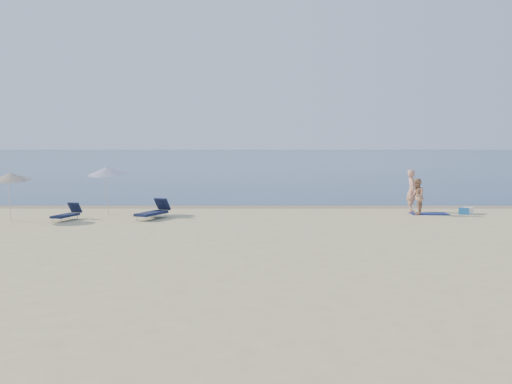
# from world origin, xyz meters

# --- Properties ---
(ground) EXTENTS (160.00, 160.00, 0.00)m
(ground) POSITION_xyz_m (0.00, 0.00, 0.00)
(ground) COLOR #C5B983
(ground) RESTS_ON ground
(sea) EXTENTS (240.00, 160.00, 0.01)m
(sea) POSITION_xyz_m (0.00, 100.00, 0.00)
(sea) COLOR #0C2748
(sea) RESTS_ON ground
(wet_sand_strip) EXTENTS (240.00, 1.60, 0.00)m
(wet_sand_strip) POSITION_xyz_m (0.00, 19.40, 0.00)
(wet_sand_strip) COLOR #847254
(wet_sand_strip) RESTS_ON ground
(person_left) EXTENTS (0.52, 0.73, 1.90)m
(person_left) POSITION_xyz_m (4.51, 17.37, 0.95)
(person_left) COLOR tan
(person_left) RESTS_ON ground
(person_right) EXTENTS (0.72, 0.86, 1.57)m
(person_right) POSITION_xyz_m (4.43, 16.17, 0.78)
(person_right) COLOR #AF7B5C
(person_right) RESTS_ON ground
(beach_towel) EXTENTS (1.61, 0.91, 0.03)m
(beach_towel) POSITION_xyz_m (5.06, 16.46, 0.01)
(beach_towel) COLOR #101752
(beach_towel) RESTS_ON ground
(white_bag) EXTENTS (0.38, 0.33, 0.31)m
(white_bag) POSITION_xyz_m (6.75, 16.41, 0.15)
(white_bag) COLOR white
(white_bag) RESTS_ON ground
(blue_cooler) EXTENTS (0.50, 0.43, 0.30)m
(blue_cooler) POSITION_xyz_m (6.52, 16.32, 0.15)
(blue_cooler) COLOR #2069B1
(blue_cooler) RESTS_ON ground
(umbrella_near) EXTENTS (2.26, 2.27, 2.21)m
(umbrella_near) POSITION_xyz_m (-8.90, 16.33, 1.90)
(umbrella_near) COLOR silver
(umbrella_near) RESTS_ON ground
(umbrella_far) EXTENTS (1.58, 1.60, 2.05)m
(umbrella_far) POSITION_xyz_m (-12.21, 14.03, 1.78)
(umbrella_far) COLOR silver
(umbrella_far) RESTS_ON ground
(lounger_left) EXTENTS (0.94, 1.63, 0.68)m
(lounger_left) POSITION_xyz_m (-10.09, 14.31, 0.25)
(lounger_left) COLOR #141A37
(lounger_left) RESTS_ON ground
(lounger_right) EXTENTS (1.31, 1.93, 0.82)m
(lounger_right) POSITION_xyz_m (-6.68, 14.75, 0.30)
(lounger_right) COLOR #141A38
(lounger_right) RESTS_ON ground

